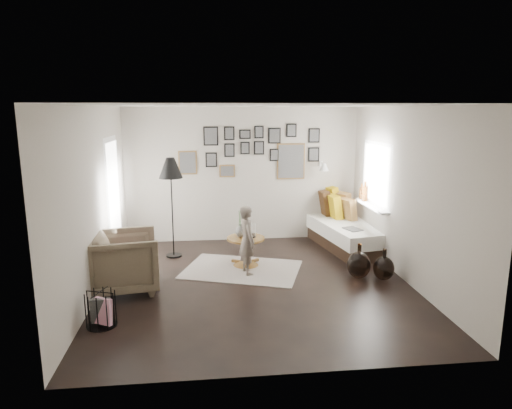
{
  "coord_description": "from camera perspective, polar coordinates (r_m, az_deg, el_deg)",
  "views": [
    {
      "loc": [
        -0.72,
        -6.38,
        2.55
      ],
      "look_at": [
        0.05,
        0.5,
        1.1
      ],
      "focal_mm": 32.0,
      "sensor_mm": 36.0,
      "label": 1
    }
  ],
  "objects": [
    {
      "name": "demijohn_large",
      "position": [
        7.22,
        12.73,
        -7.37
      ],
      "size": [
        0.36,
        0.36,
        0.55
      ],
      "color": "black",
      "rests_on": "ground"
    },
    {
      "name": "rug",
      "position": [
        7.46,
        -1.76,
        -8.11
      ],
      "size": [
        2.12,
        1.78,
        0.01
      ],
      "primitive_type": "cube",
      "rotation": [
        0.0,
        0.0,
        -0.33
      ],
      "color": "silver",
      "rests_on": "ground"
    },
    {
      "name": "door_left",
      "position": [
        7.87,
        -17.37,
        0.3
      ],
      "size": [
        0.0,
        2.14,
        2.14
      ],
      "color": "white",
      "rests_on": "wall_left"
    },
    {
      "name": "wall_left",
      "position": [
        6.67,
        -19.52,
        0.35
      ],
      "size": [
        0.0,
        4.8,
        4.8
      ],
      "primitive_type": "plane",
      "rotation": [
        1.57,
        0.0,
        1.57
      ],
      "color": "#ABA295",
      "rests_on": "ground"
    },
    {
      "name": "gallery_wall",
      "position": [
        8.85,
        0.16,
        6.6
      ],
      "size": [
        2.74,
        0.03,
        1.08
      ],
      "color": "brown",
      "rests_on": "wall_back"
    },
    {
      "name": "floor_lamp",
      "position": [
        7.91,
        -10.61,
        4.05
      ],
      "size": [
        0.41,
        0.41,
        1.75
      ],
      "rotation": [
        0.0,
        0.0,
        -0.36
      ],
      "color": "black",
      "rests_on": "ground"
    },
    {
      "name": "wall_sconce",
      "position": [
        8.88,
        8.5,
        4.67
      ],
      "size": [
        0.18,
        0.36,
        0.16
      ],
      "color": "white",
      "rests_on": "wall_back"
    },
    {
      "name": "demijohn_small",
      "position": [
        7.24,
        15.67,
        -7.67
      ],
      "size": [
        0.32,
        0.32,
        0.5
      ],
      "color": "black",
      "rests_on": "ground"
    },
    {
      "name": "armchair_cushion",
      "position": [
        6.81,
        -15.76,
        -6.31
      ],
      "size": [
        0.43,
        0.44,
        0.17
      ],
      "primitive_type": "cube",
      "rotation": [
        -0.21,
        0.0,
        0.13
      ],
      "color": "white",
      "rests_on": "armchair"
    },
    {
      "name": "daybed",
      "position": [
        8.84,
        10.95,
        -2.94
      ],
      "size": [
        1.25,
        2.26,
        1.04
      ],
      "rotation": [
        0.0,
        0.0,
        0.17
      ],
      "color": "black",
      "rests_on": "ground"
    },
    {
      "name": "ground",
      "position": [
        6.9,
        0.05,
        -9.84
      ],
      "size": [
        4.8,
        4.8,
        0.0
      ],
      "primitive_type": "plane",
      "color": "black",
      "rests_on": "ground"
    },
    {
      "name": "magazine_on_daybed",
      "position": [
        8.19,
        11.99,
        -3.02
      ],
      "size": [
        0.33,
        0.38,
        0.02
      ],
      "primitive_type": "cube",
      "rotation": [
        0.0,
        0.0,
        0.35
      ],
      "color": "black",
      "rests_on": "daybed"
    },
    {
      "name": "pedestal_table",
      "position": [
        7.58,
        -1.28,
        -6.03
      ],
      "size": [
        0.62,
        0.62,
        0.49
      ],
      "rotation": [
        0.0,
        0.0,
        0.27
      ],
      "color": "brown",
      "rests_on": "ground"
    },
    {
      "name": "candles",
      "position": [
        7.48,
        -0.45,
        -3.28
      ],
      "size": [
        0.11,
        0.11,
        0.23
      ],
      "color": "black",
      "rests_on": "pedestal_table"
    },
    {
      "name": "child",
      "position": [
        7.13,
        -1.12,
        -4.47
      ],
      "size": [
        0.36,
        0.45,
        1.1
      ],
      "primitive_type": "imported",
      "rotation": [
        0.0,
        0.0,
        1.83
      ],
      "color": "#64594F",
      "rests_on": "ground"
    },
    {
      "name": "wall_right",
      "position": [
        7.15,
        18.29,
        1.16
      ],
      "size": [
        0.0,
        4.8,
        4.8
      ],
      "primitive_type": "plane",
      "rotation": [
        1.57,
        0.0,
        -1.57
      ],
      "color": "#ABA295",
      "rests_on": "ground"
    },
    {
      "name": "vase",
      "position": [
        7.48,
        -1.92,
        -3.1
      ],
      "size": [
        0.18,
        0.18,
        0.44
      ],
      "color": "black",
      "rests_on": "pedestal_table"
    },
    {
      "name": "window_right",
      "position": [
        8.4,
        13.9,
        0.38
      ],
      "size": [
        0.15,
        1.32,
        1.3
      ],
      "color": "white",
      "rests_on": "wall_right"
    },
    {
      "name": "armchair",
      "position": [
        6.79,
        -16.05,
        -6.89
      ],
      "size": [
        1.07,
        1.05,
        0.85
      ],
      "primitive_type": "imported",
      "rotation": [
        0.0,
        0.0,
        1.74
      ],
      "color": "brown",
      "rests_on": "ground"
    },
    {
      "name": "wall_front",
      "position": [
        4.23,
        3.75,
        -5.36
      ],
      "size": [
        4.5,
        0.0,
        4.5
      ],
      "primitive_type": "plane",
      "rotation": [
        -1.57,
        0.0,
        0.0
      ],
      "color": "#ABA295",
      "rests_on": "ground"
    },
    {
      "name": "ceiling",
      "position": [
        6.42,
        0.06,
        12.29
      ],
      "size": [
        4.8,
        4.8,
        0.0
      ],
      "primitive_type": "plane",
      "rotation": [
        3.14,
        0.0,
        0.0
      ],
      "color": "white",
      "rests_on": "wall_back"
    },
    {
      "name": "wall_back",
      "position": [
        8.89,
        -1.69,
        3.75
      ],
      "size": [
        4.5,
        0.0,
        4.5
      ],
      "primitive_type": "plane",
      "rotation": [
        1.57,
        0.0,
        0.0
      ],
      "color": "#ABA295",
      "rests_on": "ground"
    },
    {
      "name": "magazine_basket",
      "position": [
        5.88,
        -18.82,
        -12.29
      ],
      "size": [
        0.43,
        0.43,
        0.43
      ],
      "rotation": [
        0.0,
        0.0,
        -0.33
      ],
      "color": "black",
      "rests_on": "ground"
    }
  ]
}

